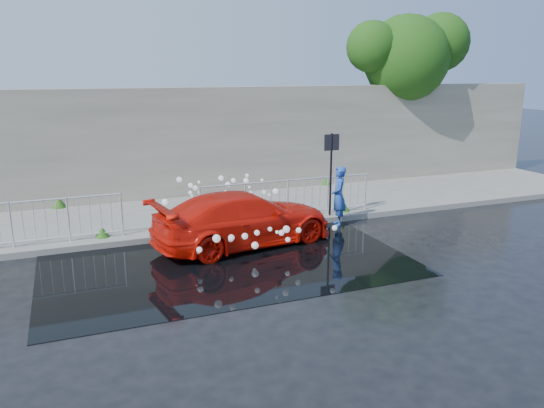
{
  "coord_description": "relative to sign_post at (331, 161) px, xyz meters",
  "views": [
    {
      "loc": [
        -2.66,
        -9.87,
        4.21
      ],
      "look_at": [
        1.94,
        1.85,
        1.0
      ],
      "focal_mm": 35.0,
      "sensor_mm": 36.0,
      "label": 1
    }
  ],
  "objects": [
    {
      "name": "railing_left",
      "position": [
        -8.2,
        0.25,
        -0.99
      ],
      "size": [
        5.05,
        0.05,
        1.1
      ],
      "color": "silver",
      "rests_on": "pavement"
    },
    {
      "name": "weeds",
      "position": [
        -4.41,
        1.28,
        -1.4
      ],
      "size": [
        12.17,
        3.93,
        0.46
      ],
      "color": "#1F4C14",
      "rests_on": "pavement"
    },
    {
      "name": "retaining_wall",
      "position": [
        -4.2,
        4.1,
        0.18
      ],
      "size": [
        30.0,
        0.6,
        3.5
      ],
      "primitive_type": "cube",
      "color": "slate",
      "rests_on": "pavement"
    },
    {
      "name": "curb",
      "position": [
        -4.2,
        -0.1,
        -1.64
      ],
      "size": [
        30.0,
        0.25,
        0.16
      ],
      "primitive_type": "cube",
      "color": "slate",
      "rests_on": "ground"
    },
    {
      "name": "railing_right",
      "position": [
        -1.2,
        0.25,
        -0.99
      ],
      "size": [
        5.05,
        0.05,
        1.1
      ],
      "color": "silver",
      "rests_on": "pavement"
    },
    {
      "name": "pavement",
      "position": [
        -4.2,
        1.9,
        -1.65
      ],
      "size": [
        30.0,
        4.0,
        0.15
      ],
      "primitive_type": "cube",
      "color": "slate",
      "rests_on": "ground"
    },
    {
      "name": "sign_post",
      "position": [
        0.0,
        0.0,
        0.0
      ],
      "size": [
        0.45,
        0.06,
        2.5
      ],
      "color": "black",
      "rests_on": "ground"
    },
    {
      "name": "puddle",
      "position": [
        -3.7,
        -2.1,
        -1.72
      ],
      "size": [
        8.0,
        5.0,
        0.01
      ],
      "primitive_type": "cube",
      "color": "black",
      "rests_on": "ground"
    },
    {
      "name": "ground",
      "position": [
        -4.2,
        -3.1,
        -1.72
      ],
      "size": [
        90.0,
        90.0,
        0.0
      ],
      "primitive_type": "plane",
      "color": "black",
      "rests_on": "ground"
    },
    {
      "name": "tree",
      "position": [
        5.43,
        4.31,
        3.03
      ],
      "size": [
        5.04,
        3.21,
        6.31
      ],
      "color": "#332114",
      "rests_on": "ground"
    },
    {
      "name": "person",
      "position": [
        0.0,
        -0.49,
        -0.9
      ],
      "size": [
        0.6,
        0.71,
        1.65
      ],
      "primitive_type": "imported",
      "rotation": [
        0.0,
        0.0,
        -1.97
      ],
      "color": "#2046A3",
      "rests_on": "ground"
    },
    {
      "name": "red_car",
      "position": [
        -2.95,
        -1.1,
        -1.07
      ],
      "size": [
        4.78,
        2.6,
        1.32
      ],
      "primitive_type": "imported",
      "rotation": [
        0.0,
        0.0,
        1.75
      ],
      "color": "red",
      "rests_on": "ground"
    },
    {
      "name": "water_spray",
      "position": [
        -3.01,
        -0.18,
        -1.07
      ],
      "size": [
        3.51,
        5.49,
        1.07
      ],
      "color": "white",
      "rests_on": "ground"
    }
  ]
}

